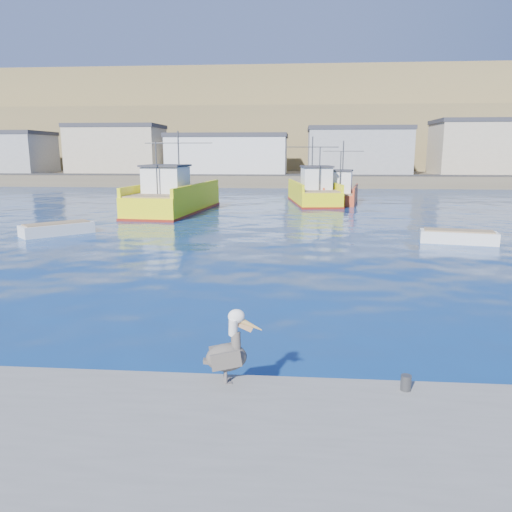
{
  "coord_description": "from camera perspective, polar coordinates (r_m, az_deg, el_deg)",
  "views": [
    {
      "loc": [
        0.9,
        -12.33,
        4.93
      ],
      "look_at": [
        -0.47,
        4.13,
        1.47
      ],
      "focal_mm": 35.0,
      "sensor_mm": 36.0,
      "label": 1
    }
  ],
  "objects": [
    {
      "name": "ground",
      "position": [
        13.31,
        0.56,
        -9.91
      ],
      "size": [
        260.0,
        260.0,
        0.0
      ],
      "primitive_type": "plane",
      "color": "navy",
      "rests_on": "ground"
    },
    {
      "name": "dock_bollards",
      "position": [
        9.91,
        2.65,
        -13.76
      ],
      "size": [
        36.2,
        0.2,
        0.3
      ],
      "color": "#4C4C4C",
      "rests_on": "dock"
    },
    {
      "name": "far_shore",
      "position": [
        121.61,
        4.45,
        13.69
      ],
      "size": [
        200.0,
        81.0,
        24.0
      ],
      "color": "brown",
      "rests_on": "ground"
    },
    {
      "name": "trawler_yellow_a",
      "position": [
        42.37,
        -9.39,
        6.53
      ],
      "size": [
        5.95,
        13.42,
        6.74
      ],
      "color": "#F4EE0F",
      "rests_on": "ground"
    },
    {
      "name": "trawler_yellow_b",
      "position": [
        49.14,
        6.61,
        7.18
      ],
      "size": [
        5.3,
        11.32,
        6.47
      ],
      "color": "#F4EE0F",
      "rests_on": "ground"
    },
    {
      "name": "boat_orange",
      "position": [
        49.82,
        9.7,
        7.13
      ],
      "size": [
        4.11,
        8.0,
        5.99
      ],
      "color": "#C04121",
      "rests_on": "ground"
    },
    {
      "name": "skiff_left",
      "position": [
        32.57,
        -21.76,
        2.78
      ],
      "size": [
        3.94,
        3.98,
        0.9
      ],
      "color": "silver",
      "rests_on": "ground"
    },
    {
      "name": "skiff_mid",
      "position": [
        29.67,
        22.11,
        1.93
      ],
      "size": [
        4.2,
        2.16,
        0.87
      ],
      "color": "silver",
      "rests_on": "ground"
    },
    {
      "name": "pelican",
      "position": [
        9.88,
        -3.15,
        -10.81
      ],
      "size": [
        1.19,
        0.65,
        1.47
      ],
      "color": "#595451",
      "rests_on": "dock"
    }
  ]
}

